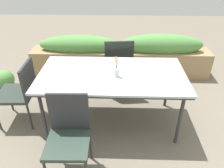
{
  "coord_description": "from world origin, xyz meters",
  "views": [
    {
      "loc": [
        -0.01,
        -2.3,
        2.1
      ],
      "look_at": [
        -0.09,
        0.09,
        0.62
      ],
      "focal_mm": 34.87,
      "sensor_mm": 36.0,
      "label": 1
    }
  ],
  "objects_px": {
    "dining_table": "(112,77)",
    "chair_near_left": "(68,133)",
    "chair_far_side": "(118,62)",
    "flower_vase": "(117,68)",
    "chair_end_left": "(20,90)",
    "potted_plant": "(6,84)",
    "planter_box": "(121,56)"
  },
  "relations": [
    {
      "from": "dining_table",
      "to": "chair_near_left",
      "type": "distance_m",
      "value": 0.92
    },
    {
      "from": "dining_table",
      "to": "chair_far_side",
      "type": "relative_size",
      "value": 1.93
    },
    {
      "from": "flower_vase",
      "to": "dining_table",
      "type": "bearing_deg",
      "value": 128.21
    },
    {
      "from": "chair_far_side",
      "to": "flower_vase",
      "type": "xyz_separation_m",
      "value": [
        -0.02,
        -0.86,
        0.34
      ]
    },
    {
      "from": "chair_far_side",
      "to": "flower_vase",
      "type": "bearing_deg",
      "value": -97.44
    },
    {
      "from": "chair_end_left",
      "to": "flower_vase",
      "type": "relative_size",
      "value": 3.42
    },
    {
      "from": "flower_vase",
      "to": "potted_plant",
      "type": "bearing_deg",
      "value": 160.62
    },
    {
      "from": "chair_end_left",
      "to": "flower_vase",
      "type": "distance_m",
      "value": 1.34
    },
    {
      "from": "chair_near_left",
      "to": "chair_far_side",
      "type": "bearing_deg",
      "value": -108.71
    },
    {
      "from": "chair_near_left",
      "to": "planter_box",
      "type": "distance_m",
      "value": 2.28
    },
    {
      "from": "chair_end_left",
      "to": "potted_plant",
      "type": "height_order",
      "value": "chair_end_left"
    },
    {
      "from": "chair_far_side",
      "to": "chair_near_left",
      "type": "bearing_deg",
      "value": -113.33
    },
    {
      "from": "chair_far_side",
      "to": "planter_box",
      "type": "relative_size",
      "value": 0.28
    },
    {
      "from": "chair_near_left",
      "to": "flower_vase",
      "type": "relative_size",
      "value": 3.55
    },
    {
      "from": "dining_table",
      "to": "potted_plant",
      "type": "xyz_separation_m",
      "value": [
        -1.74,
        0.56,
        -0.48
      ]
    },
    {
      "from": "chair_end_left",
      "to": "chair_far_side",
      "type": "bearing_deg",
      "value": -61.25
    },
    {
      "from": "dining_table",
      "to": "chair_near_left",
      "type": "xyz_separation_m",
      "value": [
        -0.42,
        -0.8,
        -0.21
      ]
    },
    {
      "from": "chair_near_left",
      "to": "planter_box",
      "type": "height_order",
      "value": "chair_near_left"
    },
    {
      "from": "chair_near_left",
      "to": "planter_box",
      "type": "bearing_deg",
      "value": -105.23
    },
    {
      "from": "dining_table",
      "to": "flower_vase",
      "type": "xyz_separation_m",
      "value": [
        0.06,
        -0.07,
        0.16
      ]
    },
    {
      "from": "planter_box",
      "to": "chair_near_left",
      "type": "bearing_deg",
      "value": -103.85
    },
    {
      "from": "planter_box",
      "to": "chair_far_side",
      "type": "bearing_deg",
      "value": -94.47
    },
    {
      "from": "dining_table",
      "to": "potted_plant",
      "type": "height_order",
      "value": "dining_table"
    },
    {
      "from": "chair_far_side",
      "to": "planter_box",
      "type": "distance_m",
      "value": 0.64
    },
    {
      "from": "chair_end_left",
      "to": "planter_box",
      "type": "relative_size",
      "value": 0.26
    },
    {
      "from": "chair_far_side",
      "to": "dining_table",
      "type": "bearing_deg",
      "value": -101.74
    },
    {
      "from": "dining_table",
      "to": "flower_vase",
      "type": "relative_size",
      "value": 7.09
    },
    {
      "from": "chair_end_left",
      "to": "chair_near_left",
      "type": "relative_size",
      "value": 0.96
    },
    {
      "from": "chair_near_left",
      "to": "flower_vase",
      "type": "bearing_deg",
      "value": -124.64
    },
    {
      "from": "dining_table",
      "to": "chair_far_side",
      "type": "xyz_separation_m",
      "value": [
        0.08,
        0.79,
        -0.19
      ]
    },
    {
      "from": "chair_end_left",
      "to": "planter_box",
      "type": "xyz_separation_m",
      "value": [
        1.36,
        1.41,
        -0.12
      ]
    },
    {
      "from": "dining_table",
      "to": "potted_plant",
      "type": "bearing_deg",
      "value": 162.18
    }
  ]
}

